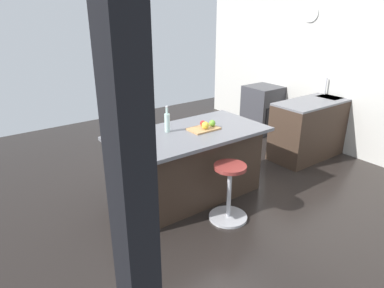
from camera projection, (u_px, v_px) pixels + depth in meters
ground_plane at (204, 185)px, 4.70m from camera, size 7.46×7.46×0.00m
interior_partition_left at (331, 65)px, 5.61m from camera, size 0.15×5.73×2.78m
sink_cabinet at (320, 125)px, 5.63m from camera, size 1.86×0.60×1.20m
oven_range at (262, 109)px, 6.59m from camera, size 0.60×0.61×0.89m
kitchen_island at (187, 165)px, 4.24m from camera, size 1.86×0.97×0.90m
stool_by_window at (229, 194)px, 3.85m from camera, size 0.44×0.44×0.67m
cutting_board at (204, 129)px, 4.12m from camera, size 0.36×0.24×0.02m
apple_green at (212, 123)px, 4.16m from camera, size 0.08×0.08×0.08m
apple_yellow at (205, 125)px, 4.07m from camera, size 0.09×0.09×0.09m
apple_red at (203, 123)px, 4.17m from camera, size 0.07×0.07×0.07m
water_bottle at (167, 122)px, 4.01m from camera, size 0.06×0.06×0.31m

